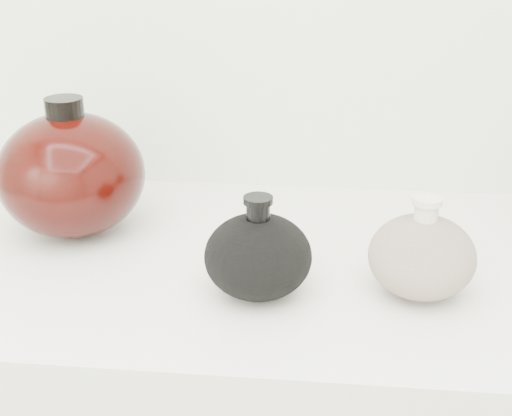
# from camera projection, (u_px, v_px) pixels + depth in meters

# --- Properties ---
(black_gourd_vase) EXTENTS (0.12, 0.12, 0.12)m
(black_gourd_vase) POSITION_uv_depth(u_px,v_px,m) (258.00, 255.00, 0.80)
(black_gourd_vase) COLOR black
(black_gourd_vase) RESTS_ON display_counter
(cream_gourd_vase) EXTENTS (0.13, 0.13, 0.12)m
(cream_gourd_vase) POSITION_uv_depth(u_px,v_px,m) (422.00, 256.00, 0.80)
(cream_gourd_vase) COLOR beige
(cream_gourd_vase) RESTS_ON display_counter
(left_round_pot) EXTENTS (0.20, 0.20, 0.19)m
(left_round_pot) POSITION_uv_depth(u_px,v_px,m) (71.00, 174.00, 0.95)
(left_round_pot) COLOR black
(left_round_pot) RESTS_ON display_counter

